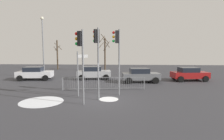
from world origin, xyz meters
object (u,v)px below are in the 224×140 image
(traffic_light_foreground_right, at_px, (97,47))
(bare_tree_centre, at_px, (105,52))
(car_red_far, at_px, (189,74))
(traffic_light_foreground_left, at_px, (117,47))
(bare_tree_left, at_px, (57,54))
(car_silver_mid, at_px, (94,72))
(car_white_near, at_px, (35,73))
(traffic_light_mid_right, at_px, (81,50))
(street_lamp, at_px, (43,41))
(car_grey_trailing, at_px, (140,75))
(direction_sign_post, at_px, (79,71))

(traffic_light_foreground_right, bearing_deg, bare_tree_centre, 50.44)
(car_red_far, height_order, bare_tree_centre, bare_tree_centre)
(traffic_light_foreground_left, bearing_deg, bare_tree_left, 20.74)
(traffic_light_foreground_right, xyz_separation_m, car_silver_mid, (-1.64, 8.91, -2.76))
(car_silver_mid, relative_size, bare_tree_centre, 0.69)
(car_silver_mid, relative_size, car_white_near, 1.00)
(traffic_light_mid_right, height_order, car_white_near, traffic_light_mid_right)
(bare_tree_left, bearing_deg, car_white_near, -83.44)
(street_lamp, relative_size, bare_tree_centre, 1.26)
(traffic_light_mid_right, relative_size, bare_tree_centre, 0.79)
(traffic_light_foreground_right, distance_m, street_lamp, 12.69)
(traffic_light_mid_right, distance_m, car_white_near, 12.04)
(traffic_light_mid_right, relative_size, car_white_near, 1.15)
(traffic_light_foreground_right, height_order, bare_tree_left, bare_tree_left)
(street_lamp, xyz_separation_m, bare_tree_left, (-1.56, 9.30, -1.82))
(traffic_light_mid_right, xyz_separation_m, bare_tree_centre, (-0.33, 18.55, -0.41))
(car_grey_trailing, bearing_deg, car_silver_mid, 153.79)
(car_silver_mid, xyz_separation_m, bare_tree_centre, (0.48, 8.44, 2.19))
(traffic_light_mid_right, xyz_separation_m, car_red_far, (9.79, 9.55, -2.60))
(car_red_far, distance_m, bare_tree_left, 21.47)
(traffic_light_mid_right, relative_size, car_red_far, 1.15)
(car_red_far, height_order, car_white_near, same)
(car_grey_trailing, bearing_deg, traffic_light_foreground_right, -123.24)
(traffic_light_foreground_left, bearing_deg, bare_tree_centre, -1.56)
(traffic_light_foreground_right, bearing_deg, traffic_light_mid_right, -168.02)
(car_white_near, bearing_deg, bare_tree_left, 88.31)
(traffic_light_foreground_right, height_order, bare_tree_centre, bare_tree_centre)
(traffic_light_mid_right, distance_m, direction_sign_post, 2.67)
(traffic_light_foreground_right, height_order, car_silver_mid, traffic_light_foreground_right)
(direction_sign_post, height_order, car_white_near, direction_sign_post)
(traffic_light_foreground_left, height_order, direction_sign_post, traffic_light_foreground_left)
(traffic_light_mid_right, height_order, bare_tree_left, bare_tree_left)
(car_red_far, relative_size, bare_tree_left, 0.80)
(traffic_light_foreground_right, height_order, car_red_far, traffic_light_foreground_right)
(car_white_near, distance_m, bare_tree_centre, 11.92)
(direction_sign_post, relative_size, bare_tree_left, 0.66)
(car_red_far, bearing_deg, car_white_near, 173.90)
(car_red_far, distance_m, car_white_near, 17.15)
(bare_tree_centre, bearing_deg, car_silver_mid, -93.28)
(traffic_light_foreground_left, distance_m, car_grey_trailing, 6.79)
(direction_sign_post, height_order, car_red_far, direction_sign_post)
(car_white_near, bearing_deg, traffic_light_mid_right, -59.54)
(traffic_light_mid_right, relative_size, traffic_light_foreground_left, 0.95)
(street_lamp, distance_m, bare_tree_centre, 10.17)
(traffic_light_mid_right, distance_m, car_grey_trailing, 9.69)
(direction_sign_post, distance_m, car_red_far, 12.88)
(traffic_light_foreground_right, distance_m, bare_tree_centre, 17.40)
(traffic_light_foreground_left, xyz_separation_m, direction_sign_post, (-2.79, -0.40, -1.73))
(car_red_far, bearing_deg, street_lamp, 167.45)
(car_silver_mid, relative_size, car_grey_trailing, 1.01)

